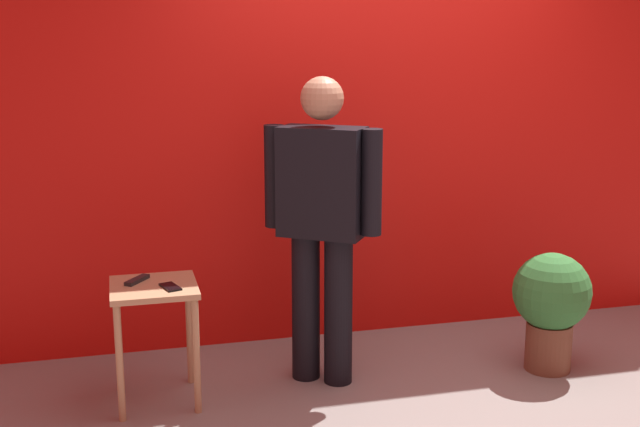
% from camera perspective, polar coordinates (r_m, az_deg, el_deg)
% --- Properties ---
extents(ground_plane, '(12.00, 12.00, 0.00)m').
position_cam_1_polar(ground_plane, '(4.33, 9.55, -13.49)').
color(ground_plane, gray).
extents(back_wall_red, '(5.11, 0.12, 3.07)m').
position_cam_1_polar(back_wall_red, '(5.09, 4.37, 8.50)').
color(back_wall_red, red).
rests_on(back_wall_red, ground_plane).
extents(standing_person, '(0.60, 0.46, 1.68)m').
position_cam_1_polar(standing_person, '(4.32, 0.15, -0.14)').
color(standing_person, black).
rests_on(standing_person, ground_plane).
extents(side_table, '(0.44, 0.44, 0.64)m').
position_cam_1_polar(side_table, '(4.26, -11.58, -6.58)').
color(side_table, tan).
rests_on(side_table, ground_plane).
extents(cell_phone, '(0.11, 0.16, 0.01)m').
position_cam_1_polar(cell_phone, '(4.16, -10.50, -5.11)').
color(cell_phone, black).
rests_on(cell_phone, side_table).
extents(tv_remote, '(0.14, 0.16, 0.02)m').
position_cam_1_polar(tv_remote, '(4.29, -12.77, -4.59)').
color(tv_remote, black).
rests_on(tv_remote, side_table).
extents(potted_plant, '(0.44, 0.44, 0.69)m').
position_cam_1_polar(potted_plant, '(4.78, 15.98, -5.99)').
color(potted_plant, brown).
rests_on(potted_plant, ground_plane).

